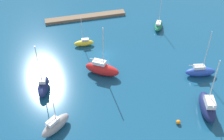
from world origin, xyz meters
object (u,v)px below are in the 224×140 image
at_px(sailboat_red_center_basin, 102,69).
at_px(sailboat_green_by_breakwater, 158,25).
at_px(sailboat_yellow_mid_basin, 84,43).
at_px(sailboat_gray_near_pier, 56,125).
at_px(mooring_buoy_orange, 178,122).
at_px(sailboat_navy_lone_south, 43,86).
at_px(sailboat_navy_west_end, 207,106).
at_px(sailboat_blue_far_south, 200,71).
at_px(pier_dock, 86,17).

bearing_deg(sailboat_red_center_basin, sailboat_green_by_breakwater, 71.22).
bearing_deg(sailboat_red_center_basin, sailboat_yellow_mid_basin, 133.19).
distance_m(sailboat_gray_near_pier, mooring_buoy_orange, 22.84).
distance_m(sailboat_navy_lone_south, sailboat_green_by_breakwater, 36.16).
distance_m(sailboat_navy_west_end, mooring_buoy_orange, 6.78).
bearing_deg(sailboat_gray_near_pier, sailboat_green_by_breakwater, 4.39).
bearing_deg(sailboat_gray_near_pier, sailboat_navy_west_end, -43.37).
distance_m(sailboat_red_center_basin, sailboat_gray_near_pier, 17.55).
bearing_deg(sailboat_navy_west_end, sailboat_navy_lone_south, 79.94).
xyz_separation_m(sailboat_navy_lone_south, sailboat_green_by_breakwater, (-32.02, -16.80, -0.32)).
bearing_deg(sailboat_yellow_mid_basin, sailboat_navy_lone_south, 55.34).
bearing_deg(sailboat_navy_lone_south, sailboat_blue_far_south, 93.62).
bearing_deg(sailboat_navy_lone_south, sailboat_green_by_breakwater, 127.58).
relative_size(sailboat_navy_west_end, mooring_buoy_orange, 14.72).
height_order(sailboat_navy_lone_south, sailboat_green_by_breakwater, sailboat_navy_lone_south).
relative_size(pier_dock, sailboat_green_by_breakwater, 2.50).
distance_m(sailboat_yellow_mid_basin, sailboat_gray_near_pier, 26.62).
xyz_separation_m(sailboat_navy_west_end, mooring_buoy_orange, (6.52, 1.48, -1.10)).
xyz_separation_m(sailboat_gray_near_pier, mooring_buoy_orange, (-22.44, 4.16, -0.93)).
bearing_deg(sailboat_green_by_breakwater, sailboat_yellow_mid_basin, 126.69).
height_order(sailboat_red_center_basin, sailboat_blue_far_south, sailboat_red_center_basin).
relative_size(sailboat_yellow_mid_basin, mooring_buoy_orange, 9.80).
relative_size(pier_dock, sailboat_yellow_mid_basin, 2.75).
distance_m(sailboat_red_center_basin, mooring_buoy_orange, 20.45).
bearing_deg(sailboat_navy_lone_south, sailboat_yellow_mid_basin, 151.06).
bearing_deg(pier_dock, sailboat_blue_far_south, 123.70).
distance_m(sailboat_green_by_breakwater, sailboat_gray_near_pier, 41.46).
xyz_separation_m(sailboat_navy_lone_south, sailboat_red_center_basin, (-13.05, -1.97, 0.30)).
bearing_deg(sailboat_red_center_basin, sailboat_gray_near_pier, -98.29).
bearing_deg(pier_dock, sailboat_green_by_breakwater, 151.58).
relative_size(pier_dock, mooring_buoy_orange, 26.99).
height_order(sailboat_navy_lone_south, sailboat_blue_far_south, sailboat_blue_far_south).
xyz_separation_m(sailboat_green_by_breakwater, mooring_buoy_orange, (8.14, 32.15, -0.50)).
relative_size(sailboat_red_center_basin, mooring_buoy_orange, 14.52).
relative_size(sailboat_yellow_mid_basin, sailboat_blue_far_south, 0.71).
bearing_deg(pier_dock, sailboat_red_center_basin, 88.40).
bearing_deg(sailboat_yellow_mid_basin, mooring_buoy_orange, 118.12).
height_order(sailboat_yellow_mid_basin, sailboat_green_by_breakwater, sailboat_green_by_breakwater).
relative_size(sailboat_navy_lone_south, sailboat_blue_far_south, 1.00).
bearing_deg(sailboat_yellow_mid_basin, sailboat_red_center_basin, 104.17).
relative_size(pier_dock, sailboat_navy_lone_south, 1.97).
bearing_deg(sailboat_navy_west_end, pier_dock, 36.79).
xyz_separation_m(pier_dock, sailboat_gray_near_pier, (12.31, 37.87, 0.96)).
bearing_deg(sailboat_red_center_basin, sailboat_blue_far_south, 17.99).
bearing_deg(sailboat_blue_far_south, sailboat_navy_lone_south, -175.87).
xyz_separation_m(sailboat_blue_far_south, sailboat_gray_near_pier, (32.61, 7.45, 0.16)).
xyz_separation_m(sailboat_yellow_mid_basin, sailboat_gray_near_pier, (9.56, 24.83, 0.48)).
bearing_deg(pier_dock, sailboat_navy_west_end, 112.32).
height_order(sailboat_gray_near_pier, sailboat_navy_west_end, sailboat_gray_near_pier).
height_order(sailboat_red_center_basin, mooring_buoy_orange, sailboat_red_center_basin).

